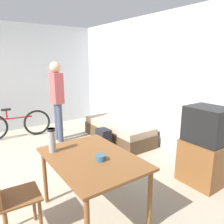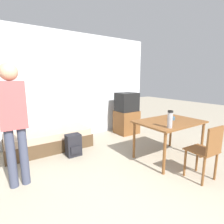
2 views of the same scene
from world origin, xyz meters
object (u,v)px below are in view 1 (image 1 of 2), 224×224
at_px(dining_table, 92,164).
at_px(mate_bowl, 101,158).
at_px(thermos_flask, 52,139).
at_px(tv, 205,148).
at_px(wooden_chair, 10,195).
at_px(person_standing, 57,95).
at_px(bicycle, 16,125).
at_px(backpack, 103,140).
at_px(daybed, 118,131).

xyz_separation_m(dining_table, mate_bowl, (0.13, 0.04, 0.11)).
relative_size(dining_table, thermos_flask, 4.25).
bearing_deg(tv, wooden_chair, -100.84).
xyz_separation_m(dining_table, person_standing, (-2.58, 0.61, 0.37)).
relative_size(tv, mate_bowl, 10.31).
distance_m(bicycle, thermos_flask, 3.00).
height_order(dining_table, wooden_chair, wooden_chair).
xyz_separation_m(wooden_chair, backpack, (-1.36, 1.98, -0.28)).
bearing_deg(backpack, bicycle, -144.44).
bearing_deg(person_standing, tv, 21.06).
bearing_deg(tv, thermos_flask, -109.20).
height_order(tv, person_standing, person_standing).
bearing_deg(dining_table, thermos_flask, -141.49).
bearing_deg(backpack, mate_bowl, -33.53).
bearing_deg(mate_bowl, dining_table, -162.99).
relative_size(wooden_chair, person_standing, 0.50).
relative_size(person_standing, backpack, 3.95).
xyz_separation_m(mate_bowl, backpack, (-1.65, 1.10, -0.56)).
distance_m(person_standing, backpack, 1.43).
height_order(daybed, person_standing, person_standing).
distance_m(person_standing, mate_bowl, 2.77).
xyz_separation_m(tv, dining_table, (-0.32, -1.73, 0.11)).
distance_m(thermos_flask, mate_bowl, 0.64).
distance_m(wooden_chair, bicycle, 3.24).
bearing_deg(daybed, bicycle, -127.86).
bearing_deg(backpack, tv, 17.73).
height_order(mate_bowl, backpack, mate_bowl).
bearing_deg(daybed, tv, -0.63).
bearing_deg(mate_bowl, thermos_flask, -145.96).
distance_m(tv, dining_table, 1.76).
height_order(dining_table, bicycle, dining_table).
distance_m(dining_table, backpack, 1.96).
bearing_deg(daybed, thermos_flask, -54.66).
bearing_deg(person_standing, wooden_chair, -31.23).
bearing_deg(wooden_chair, daybed, 122.88).
distance_m(tv, thermos_flask, 2.19).
xyz_separation_m(tv, backpack, (-1.85, -0.59, -0.34)).
distance_m(daybed, backpack, 0.69).
distance_m(mate_bowl, backpack, 2.06).
height_order(bicycle, thermos_flask, thermos_flask).
bearing_deg(backpack, daybed, 117.67).
height_order(dining_table, thermos_flask, thermos_flask).
bearing_deg(daybed, dining_table, -43.40).
relative_size(dining_table, wooden_chair, 1.40).
relative_size(bicycle, mate_bowl, 13.80).
bearing_deg(backpack, person_standing, -153.41).
bearing_deg(mate_bowl, bicycle, -176.85).
distance_m(tv, person_standing, 3.14).
height_order(wooden_chair, mate_bowl, wooden_chair).
distance_m(wooden_chair, mate_bowl, 0.97).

